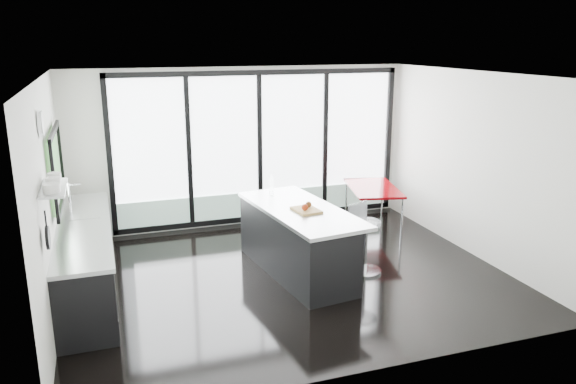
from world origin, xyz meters
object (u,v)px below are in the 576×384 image
object	(u,v)px
bar_stool_near	(365,247)
bar_stool_far	(330,242)
island	(296,240)
red_table	(372,207)

from	to	relation	value
bar_stool_near	bar_stool_far	distance (m)	0.62
island	red_table	distance (m)	2.44
bar_stool_near	bar_stool_far	size ratio (longest dim) A/B	1.22
island	red_table	size ratio (longest dim) A/B	1.77
island	bar_stool_far	size ratio (longest dim) A/B	3.87
bar_stool_far	island	bearing A→B (deg)	-153.38
red_table	bar_stool_far	bearing A→B (deg)	-137.29
bar_stool_near	red_table	bearing A→B (deg)	38.26
bar_stool_far	bar_stool_near	bearing A→B (deg)	-49.84
bar_stool_far	red_table	bearing A→B (deg)	50.62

